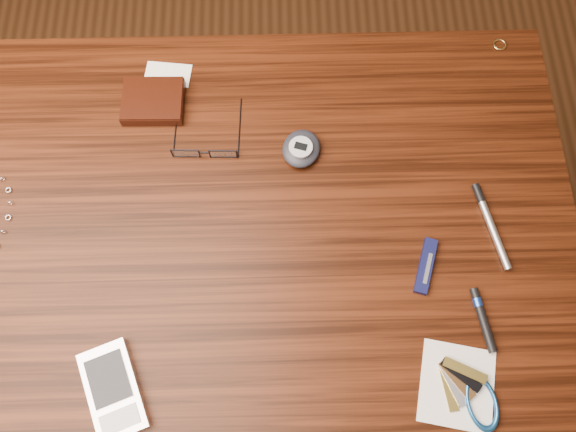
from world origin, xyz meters
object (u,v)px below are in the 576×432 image
desk (256,244)px  silver_pen (489,219)px  pedometer (301,149)px  wallet_and_card (153,101)px  eyeglasses (205,150)px  pda_phone (113,390)px  notepad_keys (469,393)px  pocket_knife (426,266)px

desk → silver_pen: silver_pen is taller
pedometer → silver_pen: pedometer is taller
wallet_and_card → eyeglasses: eyeglasses is taller
desk → pda_phone: pda_phone is taller
eyeglasses → pda_phone: 0.38m
wallet_and_card → pda_phone: wallet_and_card is taller
eyeglasses → silver_pen: eyeglasses is taller
pda_phone → wallet_and_card: bearing=86.5°
silver_pen → pda_phone: bearing=-156.7°
notepad_keys → pocket_knife: 0.19m
silver_pen → desk: bearing=179.5°
silver_pen → pocket_knife: bearing=-145.5°
desk → pocket_knife: pocket_knife is taller
desk → silver_pen: 0.38m
desk → notepad_keys: 0.41m
pocket_knife → eyeglasses: bearing=149.4°
wallet_and_card → silver_pen: wallet_and_card is taller
desk → pocket_knife: (0.26, -0.07, 0.11)m
eyeglasses → pda_phone: eyeglasses is taller
eyeglasses → pocket_knife: eyeglasses is taller
desk → pedometer: 0.18m
wallet_and_card → eyeglasses: bearing=-46.7°
desk → pda_phone: size_ratio=7.08×
wallet_and_card → pocket_knife: wallet_and_card is taller
wallet_and_card → pedometer: pedometer is taller
wallet_and_card → eyeglasses: size_ratio=1.13×
wallet_and_card → pda_phone: (-0.03, -0.45, -0.00)m
pda_phone → silver_pen: bearing=23.3°
desk → pda_phone: (-0.19, -0.24, 0.11)m
eyeglasses → pedometer: 0.15m
pda_phone → pocket_knife: pda_phone is taller
pda_phone → pedometer: bearing=53.3°
pedometer → silver_pen: size_ratio=0.59×
pocket_knife → notepad_keys: bearing=-77.3°
pda_phone → notepad_keys: bearing=-1.7°
desk → eyeglasses: (-0.07, 0.12, 0.11)m
desk → pedometer: pedometer is taller
pda_phone → desk: bearing=51.6°
eyeglasses → pda_phone: (-0.12, -0.36, -0.00)m
pda_phone → silver_pen: pda_phone is taller
pedometer → pocket_knife: 0.26m
eyeglasses → notepad_keys: 0.53m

